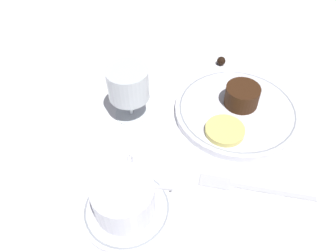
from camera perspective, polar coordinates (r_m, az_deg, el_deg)
ground_plane at (r=0.62m, az=10.14°, el=0.09°), size 3.00×3.00×0.00m
dinner_plate at (r=0.64m, az=11.84°, el=2.71°), size 0.24×0.24×0.01m
saucer at (r=0.51m, az=-7.14°, el=-14.14°), size 0.14×0.14×0.01m
coffee_cup at (r=0.48m, az=-7.72°, el=-12.24°), size 0.12×0.09×0.05m
spoon at (r=0.52m, az=-6.23°, el=-10.18°), size 0.02×0.10×0.00m
wine_glass at (r=0.59m, az=-6.90°, el=6.87°), size 0.07×0.07×0.11m
fork at (r=0.54m, az=12.95°, el=-10.22°), size 0.04×0.18×0.01m
dessert_cake at (r=0.63m, az=12.76°, el=5.14°), size 0.06×0.06×0.04m
pineapple_slice at (r=0.59m, az=9.87°, el=-0.76°), size 0.07×0.07×0.01m
chocolate_truffle at (r=0.75m, az=9.25°, el=11.13°), size 0.02×0.02×0.02m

